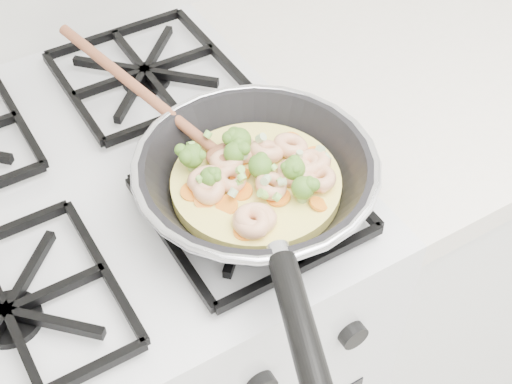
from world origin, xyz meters
TOP-DOWN VIEW (x-y plane):
  - stove at (0.00, 1.70)m, footprint 0.60×0.60m
  - counter_right at (0.80, 1.70)m, footprint 1.00×0.60m
  - skillet at (0.16, 1.55)m, footprint 0.29×0.62m

SIDE VIEW (x-z plane):
  - counter_right at x=0.80m, z-range 0.00..0.90m
  - stove at x=0.00m, z-range 0.00..0.92m
  - skillet at x=0.16m, z-range 0.91..1.01m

